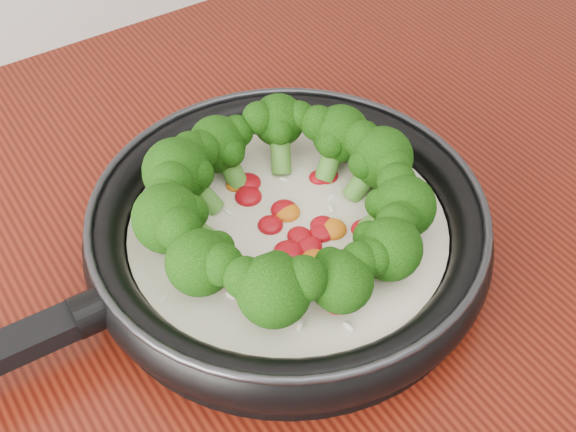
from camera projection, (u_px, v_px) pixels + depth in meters
counter at (312, 423)px, 1.09m from camera, size 1.60×0.80×0.90m
skillet at (284, 225)px, 0.68m from camera, size 0.57×0.37×0.10m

